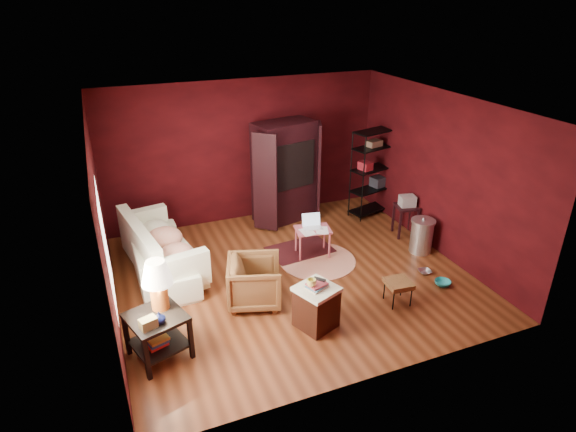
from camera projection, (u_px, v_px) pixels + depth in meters
name	position (u px, v px, depth m)	size (l,w,h in m)	color
room	(291.00, 198.00, 7.32)	(5.54, 5.04, 2.84)	brown
sofa	(160.00, 250.00, 7.85)	(2.19, 0.64, 0.86)	white
armchair	(255.00, 280.00, 7.10)	(0.77, 0.72, 0.79)	black
pet_bowl_steel	(425.00, 268.00, 7.96)	(0.21, 0.05, 0.21)	silver
pet_bowl_turquoise	(443.00, 278.00, 7.63)	(0.25, 0.08, 0.25)	#28B5BD
vase	(159.00, 318.00, 5.79)	(0.15, 0.16, 0.15)	#0D1441
mug	(312.00, 282.00, 6.38)	(0.13, 0.10, 0.13)	#EEE874
side_table	(157.00, 301.00, 5.96)	(0.83, 0.83, 1.30)	black
sofa_cushions	(159.00, 251.00, 7.83)	(1.18, 2.20, 0.88)	white
hamper	(316.00, 306.00, 6.63)	(0.66, 0.66, 0.72)	#3B180D
footstool	(399.00, 284.00, 7.13)	(0.39, 0.39, 0.37)	black
rug_round	(317.00, 260.00, 8.37)	(1.44, 1.44, 0.01)	beige
rug_oriental	(300.00, 249.00, 8.71)	(1.19, 0.85, 0.01)	#54161C
laptop_desk	(313.00, 231.00, 8.38)	(0.67, 0.56, 0.74)	#DB6475
tv_armoire	(285.00, 170.00, 9.48)	(1.55, 1.06, 2.01)	black
wire_shelving	(372.00, 169.00, 9.74)	(0.95, 0.59, 1.80)	black
small_stand	(407.00, 206.00, 9.03)	(0.48, 0.48, 0.80)	black
trash_can	(422.00, 236.00, 8.55)	(0.45, 0.45, 0.67)	silver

